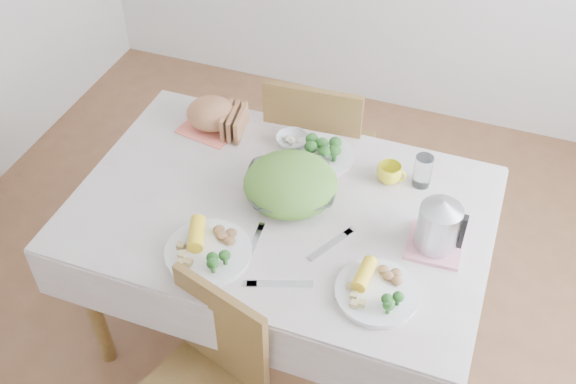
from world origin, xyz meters
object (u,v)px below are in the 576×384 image
(salad_bowl, at_px, (291,189))
(electric_kettle, at_px, (439,222))
(dinner_plate_left, at_px, (209,253))
(dinner_plate_right, at_px, (377,293))
(yellow_mug, at_px, (389,173))
(dining_table, at_px, (282,274))
(chair_far, at_px, (321,154))

(salad_bowl, xyz_separation_m, electric_kettle, (0.55, -0.06, 0.08))
(dinner_plate_left, height_order, dinner_plate_right, same)
(yellow_mug, distance_m, electric_kettle, 0.36)
(salad_bowl, relative_size, dinner_plate_right, 1.19)
(dining_table, xyz_separation_m, salad_bowl, (0.02, 0.06, 0.43))
(salad_bowl, height_order, dinner_plate_left, salad_bowl)
(yellow_mug, bearing_deg, chair_far, 134.21)
(chair_far, xyz_separation_m, electric_kettle, (0.62, -0.67, 0.42))
(dinner_plate_right, distance_m, yellow_mug, 0.55)
(dinner_plate_left, distance_m, dinner_plate_right, 0.58)
(dining_table, distance_m, chair_far, 0.67)
(chair_far, xyz_separation_m, dinner_plate_left, (-0.09, -0.97, 0.31))
(electric_kettle, bearing_deg, yellow_mug, 134.51)
(dining_table, xyz_separation_m, chair_far, (-0.05, 0.67, 0.09))
(dining_table, relative_size, chair_far, 1.47)
(chair_far, height_order, electric_kettle, electric_kettle)
(dining_table, relative_size, dinner_plate_left, 4.71)
(chair_far, bearing_deg, yellow_mug, 130.59)
(dinner_plate_left, xyz_separation_m, yellow_mug, (0.48, 0.57, 0.03))
(dinner_plate_right, bearing_deg, salad_bowl, 141.30)
(chair_far, distance_m, electric_kettle, 1.00)
(chair_far, relative_size, salad_bowl, 2.94)
(electric_kettle, bearing_deg, dinner_plate_left, -152.54)
(dining_table, height_order, dinner_plate_left, dinner_plate_left)
(electric_kettle, bearing_deg, salad_bowl, 177.93)
(dining_table, distance_m, yellow_mug, 0.60)
(dinner_plate_right, relative_size, yellow_mug, 2.84)
(dinner_plate_left, relative_size, dinner_plate_right, 1.09)
(dinner_plate_right, height_order, yellow_mug, yellow_mug)
(dining_table, bearing_deg, electric_kettle, -0.23)
(dining_table, height_order, chair_far, chair_far)
(dining_table, height_order, electric_kettle, electric_kettle)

